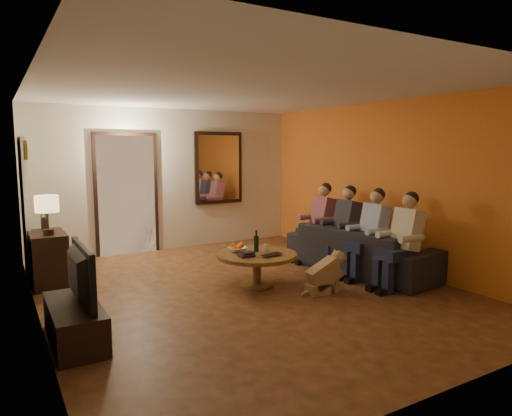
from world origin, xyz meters
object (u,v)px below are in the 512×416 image
tv (72,275)px  wine_bottle (256,241)px  person_a (403,244)px  person_d (320,225)px  person_b (371,237)px  laptop (274,256)px  dresser (48,259)px  coffee_table (257,269)px  sofa (361,249)px  bowl (238,249)px  table_lamp (47,215)px  tv_stand (75,323)px  dog (324,272)px  person_c (343,231)px

tv → wine_bottle: (2.51, 0.81, -0.06)m
person_a → person_d: (0.00, 1.80, 0.00)m
person_b → laptop: 1.56m
dresser → wine_bottle: (2.51, -1.39, 0.24)m
coffee_table → laptop: size_ratio=3.35×
person_d → sofa: bearing=-83.7°
dresser → sofa: (4.20, -1.67, -0.02)m
dresser → bowl: (2.28, -1.27, 0.12)m
table_lamp → wine_bottle: table_lamp is taller
person_a → person_b: 0.60m
tv_stand → laptop: laptop is taller
sofa → coffee_table: 1.75m
bowl → wine_bottle: bearing=-27.6°
sofa → person_b: person_b is taller
tv → person_a: (4.10, -0.37, -0.06)m
tv → bowl: 2.47m
dog → laptop: (-0.48, 0.46, 0.18)m
tv → wine_bottle: bearing=-72.1°
person_c → table_lamp: bearing=164.3°
tv_stand → person_b: bearing=3.2°
sofa → coffee_table: bearing=76.2°
tv_stand → laptop: 2.61m
dresser → person_c: 4.33m
table_lamp → laptop: bearing=-31.1°
person_d → dog: (-1.05, -1.45, -0.32)m
person_a → person_c: same height
coffee_table → table_lamp: bearing=152.8°
person_a → dog: size_ratio=2.14×
person_c → wine_bottle: person_c is taller
tv → laptop: 2.61m
person_b → wine_bottle: 1.69m
table_lamp → person_b: bearing=-23.1°
dresser → person_c: bearing=-18.5°
dresser → tv_stand: dresser is taller
wine_bottle → sofa: bearing=-9.6°
dresser → dog: bearing=-36.1°
tv_stand → person_b: 4.13m
person_b → tv_stand: bearing=-176.8°
coffee_table → sofa: bearing=-6.1°
person_d → tv: bearing=-160.8°
person_d → wine_bottle: (-1.59, -0.62, 0.01)m
person_a → dog: (-1.05, 0.35, -0.32)m
tv_stand → dresser: bearing=90.0°
sofa → wine_bottle: wine_bottle is taller
tv → wine_bottle: size_ratio=3.21×
table_lamp → tv_stand: 2.14m
table_lamp → tv: table_lamp is taller
table_lamp → person_b: size_ratio=0.45×
tv_stand → tv: (0.00, 0.00, 0.48)m
tv_stand → person_d: size_ratio=0.95×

